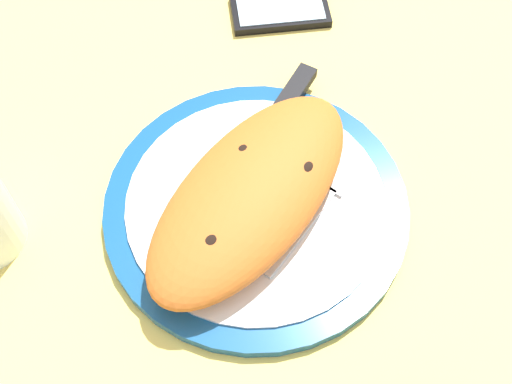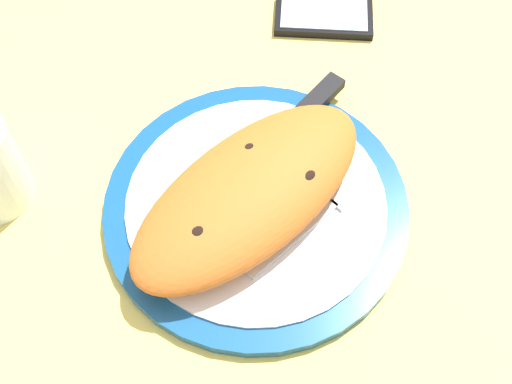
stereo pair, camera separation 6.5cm
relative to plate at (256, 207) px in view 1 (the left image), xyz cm
name	(u,v)px [view 1 (the left image)]	position (x,y,z in cm)	size (l,w,h in cm)	color
ground_plane	(256,218)	(0.00, 0.00, -2.25)	(150.00, 150.00, 3.00)	#EACC60
plate	(256,207)	(0.00, 0.00, 0.00)	(29.93, 29.93, 1.58)	navy
calzone	(250,194)	(-0.90, 0.07, 3.50)	(27.46, 13.49, 5.33)	#C16023
fork	(320,207)	(3.26, -5.25, 1.02)	(15.40, 2.31, 0.40)	silver
knife	(277,118)	(9.28, 4.30, 1.32)	(21.60, 5.10, 1.20)	silver
smartphone	(280,10)	(23.40, 14.25, -0.19)	(12.48, 12.52, 1.16)	black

